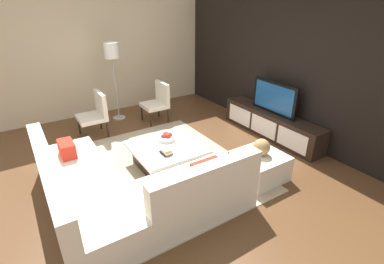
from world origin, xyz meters
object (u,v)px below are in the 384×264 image
sectional_couch (122,191)px  decorative_ball (261,147)px  floor_lamp (112,56)px  accent_chair_far (158,100)px  coffee_table (167,156)px  ottoman (259,166)px  fruit_bowl (167,137)px  media_console (271,124)px  book_stack (166,151)px  accent_chair_near (96,112)px  television (274,98)px

sectional_couch → decorative_ball: sectional_couch is taller
floor_lamp → accent_chair_far: floor_lamp is taller
coffee_table → accent_chair_far: size_ratio=1.23×
ottoman → floor_lamp: bearing=-164.0°
coffee_table → fruit_bowl: size_ratio=3.83×
media_console → sectional_couch: size_ratio=0.92×
sectional_couch → coffee_table: 1.17m
sectional_couch → decorative_ball: size_ratio=9.65×
ottoman → media_console: bearing=127.1°
floor_lamp → decorative_ball: (3.48, 1.00, -0.90)m
decorative_ball → book_stack: size_ratio=1.24×
accent_chair_near → accent_chair_far: size_ratio=1.00×
decorative_ball → fruit_bowl: bearing=-142.4°
television → coffee_table: television is taller
coffee_table → book_stack: book_stack is taller
book_stack → fruit_bowl: bearing=150.8°
television → floor_lamp: (-2.53, -2.25, 0.62)m
fruit_bowl → book_stack: fruit_bowl is taller
accent_chair_far → book_stack: bearing=-22.3°
floor_lamp → ottoman: floor_lamp is taller
television → decorative_ball: (0.95, -1.25, -0.28)m
decorative_ball → ottoman: bearing=0.0°
ottoman → decorative_ball: size_ratio=2.74×
floor_lamp → coffee_table: bearing=-1.1°
ottoman → decorative_ball: decorative_ball is taller
floor_lamp → accent_chair_far: (0.61, 0.72, -0.94)m
floor_lamp → fruit_bowl: 2.46m
media_console → sectional_couch: (0.52, -3.28, 0.04)m
accent_chair_near → floor_lamp: floor_lamp is taller
ottoman → decorative_ball: (0.00, 0.00, 0.33)m
accent_chair_near → fruit_bowl: accent_chair_near is taller
television → coffee_table: bearing=-92.5°
accent_chair_far → accent_chair_near: bearing=-89.8°
television → ottoman: (0.95, -1.25, -0.61)m
fruit_bowl → book_stack: size_ratio=1.36×
fruit_bowl → accent_chair_far: 1.77m
ottoman → fruit_bowl: size_ratio=2.50×
television → accent_chair_far: (-1.92, -1.53, -0.31)m
decorative_ball → floor_lamp: bearing=-164.0°
floor_lamp → ottoman: 3.82m
book_stack → television: bearing=92.8°
sectional_couch → fruit_bowl: 1.36m
media_console → floor_lamp: bearing=-138.4°
media_console → accent_chair_near: size_ratio=2.60×
ottoman → accent_chair_far: bearing=-174.4°
television → floor_lamp: size_ratio=0.61×
floor_lamp → book_stack: bearing=-3.6°
media_console → coffee_table: 2.30m
floor_lamp → accent_chair_far: bearing=49.5°
ottoman → fruit_bowl: (-1.23, -0.94, 0.23)m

